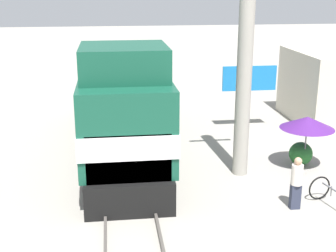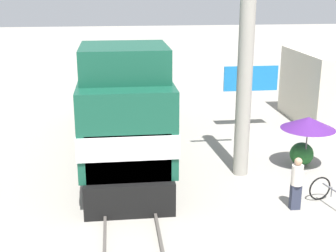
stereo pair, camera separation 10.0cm
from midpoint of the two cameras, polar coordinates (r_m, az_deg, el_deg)
ground_plane at (r=17.22m, az=-5.38°, el=-5.14°), size 120.00×120.00×0.00m
rail_near at (r=17.19m, az=-7.78°, el=-5.00°), size 0.08×36.76×0.15m
rail_far at (r=17.23m, az=-2.99°, el=-4.81°), size 0.08×36.76×0.15m
locomotive at (r=18.40m, az=-5.76°, el=2.75°), size 2.89×12.34×4.65m
utility_pole at (r=15.80m, az=9.19°, el=8.33°), size 1.80×0.52×8.22m
vendor_umbrella at (r=17.37m, az=16.47°, el=0.39°), size 1.94×1.94×1.93m
billboard_sign at (r=21.47m, az=9.75°, el=5.34°), size 2.48×0.12×2.94m
shrub_cluster at (r=18.01m, az=15.72°, el=-3.25°), size 0.86×0.86×0.86m
person_bystander at (r=14.37m, az=15.19°, el=-6.52°), size 0.34×0.34×1.63m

